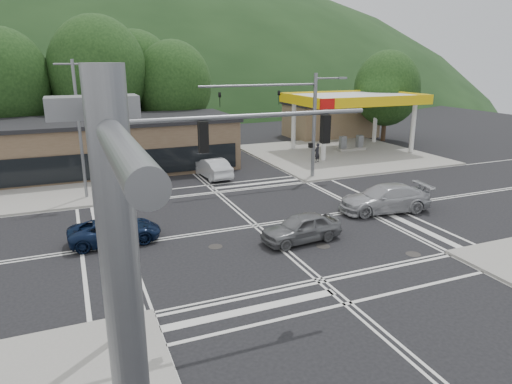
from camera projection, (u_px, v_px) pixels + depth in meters
name	position (u px, v px, depth m)	size (l,w,h in m)	color
ground	(256.00, 226.00, 25.61)	(120.00, 120.00, 0.00)	black
sidewalk_ne	(339.00, 154.00, 44.39)	(16.00, 16.00, 0.15)	gray
gas_station_canopy	(354.00, 101.00, 44.60)	(12.32, 8.34, 5.75)	silver
convenience_store	(330.00, 120.00, 54.58)	(10.00, 6.00, 3.80)	#846B4F
commercial_row	(86.00, 148.00, 37.19)	(24.00, 8.00, 4.00)	brown
hill_north	(107.00, 99.00, 105.42)	(252.00, 126.00, 140.00)	#1B3518
tree_n_a	(3.00, 81.00, 39.75)	(8.00, 8.00, 11.75)	#382619
tree_n_b	(98.00, 72.00, 42.50)	(9.00, 9.00, 12.98)	#382619
tree_n_c	(173.00, 85.00, 45.43)	(7.60, 7.60, 10.87)	#382619
tree_n_e	(136.00, 77.00, 47.70)	(8.40, 8.40, 11.98)	#382619
tree_ne	(387.00, 88.00, 50.50)	(7.20, 7.20, 9.99)	#382619
streetlight_nw	(80.00, 123.00, 29.08)	(2.50, 0.25, 9.00)	slate
signal_mast_ne	(300.00, 114.00, 34.00)	(11.65, 0.30, 8.00)	slate
signal_mast_sw	(169.00, 186.00, 14.56)	(9.14, 0.28, 8.00)	slate
car_blue_west	(115.00, 231.00, 23.12)	(2.10, 4.55, 1.26)	#0C1936
car_grey_center	(301.00, 228.00, 23.27)	(1.71, 4.25, 1.45)	slate
car_silver_east	(384.00, 198.00, 27.83)	(2.29, 5.64, 1.64)	#A5A7AC
car_queue_a	(212.00, 168.00, 35.87)	(1.62, 4.65, 1.53)	silver
car_queue_b	(196.00, 157.00, 40.15)	(1.68, 4.17, 1.42)	silver
car_northbound	(141.00, 174.00, 33.83)	(2.21, 5.44, 1.58)	slate
pedestrian	(317.00, 153.00, 40.34)	(0.62, 0.41, 1.71)	black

